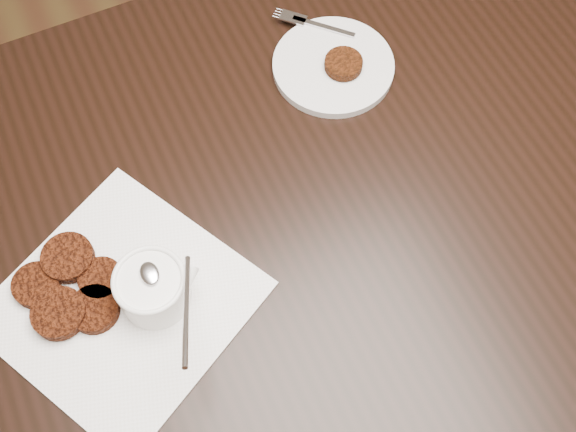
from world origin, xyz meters
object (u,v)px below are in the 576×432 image
object	(u,v)px
table	(304,294)
napkin	(123,303)
plate_with_patty	(334,63)
sauce_ramekin	(148,279)

from	to	relation	value
table	napkin	size ratio (longest dim) A/B	4.94
table	napkin	bearing A→B (deg)	-173.67
napkin	plate_with_patty	xyz separation A→B (m)	(0.43, 0.23, 0.01)
table	sauce_ramekin	distance (m)	0.51
plate_with_patty	napkin	bearing A→B (deg)	-151.56
napkin	plate_with_patty	bearing A→B (deg)	28.44
sauce_ramekin	plate_with_patty	bearing A→B (deg)	32.37
napkin	sauce_ramekin	xyz separation A→B (m)	(0.04, -0.01, 0.07)
table	plate_with_patty	size ratio (longest dim) A/B	7.64
napkin	plate_with_patty	distance (m)	0.48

